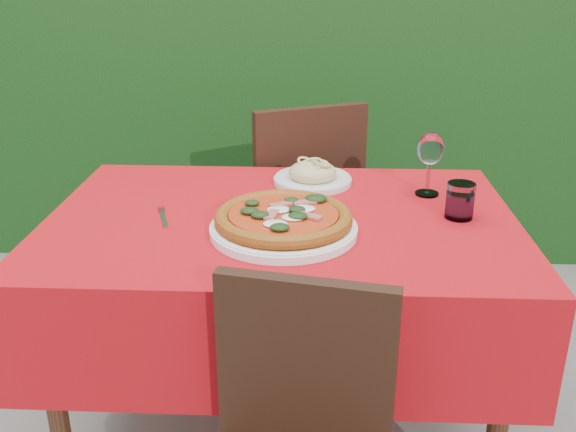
{
  "coord_description": "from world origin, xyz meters",
  "views": [
    {
      "loc": [
        0.09,
        -1.6,
        1.4
      ],
      "look_at": [
        0.02,
        -0.05,
        0.77
      ],
      "focal_mm": 40.0,
      "sensor_mm": 36.0,
      "label": 1
    }
  ],
  "objects_px": {
    "pizza_plate": "(284,221)",
    "wine_glass": "(430,151)",
    "pasta_plate": "(313,176)",
    "water_glass": "(460,202)",
    "fork": "(164,219)",
    "chair_far": "(299,205)"
  },
  "relations": [
    {
      "from": "chair_far",
      "to": "pizza_plate",
      "type": "relative_size",
      "value": 2.4
    },
    {
      "from": "fork",
      "to": "wine_glass",
      "type": "bearing_deg",
      "value": -0.5
    },
    {
      "from": "chair_far",
      "to": "water_glass",
      "type": "distance_m",
      "value": 0.83
    },
    {
      "from": "chair_far",
      "to": "water_glass",
      "type": "xyz_separation_m",
      "value": [
        0.44,
        -0.64,
        0.26
      ]
    },
    {
      "from": "pizza_plate",
      "to": "pasta_plate",
      "type": "distance_m",
      "value": 0.4
    },
    {
      "from": "wine_glass",
      "to": "pizza_plate",
      "type": "bearing_deg",
      "value": -143.26
    },
    {
      "from": "chair_far",
      "to": "wine_glass",
      "type": "distance_m",
      "value": 0.7
    },
    {
      "from": "pasta_plate",
      "to": "fork",
      "type": "distance_m",
      "value": 0.5
    },
    {
      "from": "pizza_plate",
      "to": "wine_glass",
      "type": "xyz_separation_m",
      "value": [
        0.41,
        0.3,
        0.1
      ]
    },
    {
      "from": "wine_glass",
      "to": "chair_far",
      "type": "bearing_deg",
      "value": 129.85
    },
    {
      "from": "pizza_plate",
      "to": "fork",
      "type": "height_order",
      "value": "pizza_plate"
    },
    {
      "from": "pasta_plate",
      "to": "water_glass",
      "type": "distance_m",
      "value": 0.48
    },
    {
      "from": "pizza_plate",
      "to": "wine_glass",
      "type": "bearing_deg",
      "value": 36.74
    },
    {
      "from": "wine_glass",
      "to": "water_glass",
      "type": "bearing_deg",
      "value": -72.35
    },
    {
      "from": "fork",
      "to": "pizza_plate",
      "type": "bearing_deg",
      "value": -30.79
    },
    {
      "from": "water_glass",
      "to": "wine_glass",
      "type": "height_order",
      "value": "wine_glass"
    },
    {
      "from": "chair_far",
      "to": "wine_glass",
      "type": "relative_size",
      "value": 4.91
    },
    {
      "from": "pasta_plate",
      "to": "fork",
      "type": "height_order",
      "value": "pasta_plate"
    },
    {
      "from": "pizza_plate",
      "to": "wine_glass",
      "type": "distance_m",
      "value": 0.52
    },
    {
      "from": "water_glass",
      "to": "fork",
      "type": "bearing_deg",
      "value": -176.25
    },
    {
      "from": "pizza_plate",
      "to": "pasta_plate",
      "type": "height_order",
      "value": "pizza_plate"
    },
    {
      "from": "wine_glass",
      "to": "fork",
      "type": "bearing_deg",
      "value": -162.52
    }
  ]
}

